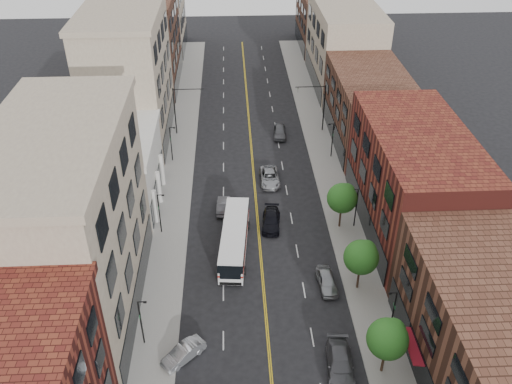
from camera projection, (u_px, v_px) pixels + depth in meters
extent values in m
cube|color=gray|center=(177.00, 180.00, 70.54)|extent=(4.00, 110.00, 0.15)
cube|color=gray|center=(330.00, 176.00, 71.37)|extent=(4.00, 110.00, 0.15)
cube|color=gray|center=(70.00, 231.00, 47.03)|extent=(10.00, 22.00, 18.00)
cube|color=silver|center=(114.00, 172.00, 64.75)|extent=(10.00, 14.00, 8.00)
cube|color=gray|center=(129.00, 78.00, 76.08)|extent=(10.00, 20.00, 18.00)
cube|color=#532F21|center=(147.00, 42.00, 93.51)|extent=(10.00, 20.00, 15.00)
cube|color=gray|center=(156.00, 0.00, 107.06)|extent=(10.00, 16.00, 20.00)
cube|color=#532F21|center=(506.00, 368.00, 39.87)|extent=(10.00, 26.00, 10.00)
cube|color=#581C17|center=(413.00, 181.00, 59.23)|extent=(10.00, 22.00, 12.00)
cube|color=#532F21|center=(369.00, 108.00, 77.22)|extent=(10.00, 20.00, 10.00)
cube|color=gray|center=(344.00, 46.00, 93.53)|extent=(10.00, 22.00, 14.00)
cube|color=#532F21|center=(325.00, 21.00, 110.97)|extent=(10.00, 18.00, 11.00)
cylinder|color=black|center=(383.00, 361.00, 44.87)|extent=(0.22, 0.22, 2.50)
sphere|color=#1D601B|center=(387.00, 339.00, 43.40)|extent=(3.40, 3.40, 3.40)
sphere|color=#1D601B|center=(393.00, 330.00, 43.47)|extent=(2.04, 2.04, 2.04)
cylinder|color=black|center=(358.00, 278.00, 53.17)|extent=(0.22, 0.22, 2.50)
sphere|color=#1D601B|center=(361.00, 257.00, 51.70)|extent=(3.40, 3.40, 3.40)
sphere|color=#1D601B|center=(366.00, 250.00, 51.77)|extent=(2.04, 2.04, 2.04)
cylinder|color=black|center=(340.00, 217.00, 61.47)|extent=(0.22, 0.22, 2.50)
sphere|color=#1D601B|center=(342.00, 198.00, 60.00)|extent=(3.40, 3.40, 3.40)
sphere|color=#1D601B|center=(346.00, 192.00, 60.07)|extent=(2.04, 2.04, 2.04)
cylinder|color=black|center=(141.00, 323.00, 46.66)|extent=(0.14, 0.14, 5.00)
cylinder|color=black|center=(142.00, 302.00, 45.28)|extent=(0.70, 0.10, 0.10)
cube|color=black|center=(145.00, 302.00, 45.32)|extent=(0.28, 0.14, 0.14)
cube|color=#19592D|center=(140.00, 315.00, 46.16)|extent=(0.04, 0.55, 0.35)
cylinder|color=black|center=(159.00, 214.00, 59.94)|extent=(0.14, 0.14, 5.00)
cylinder|color=black|center=(160.00, 195.00, 58.56)|extent=(0.70, 0.10, 0.10)
cube|color=black|center=(163.00, 195.00, 58.60)|extent=(0.28, 0.14, 0.14)
cube|color=#19592D|center=(159.00, 207.00, 59.44)|extent=(0.04, 0.55, 0.35)
cylinder|color=black|center=(171.00, 144.00, 73.22)|extent=(0.14, 0.14, 5.00)
cylinder|color=black|center=(172.00, 128.00, 71.84)|extent=(0.70, 0.10, 0.10)
cube|color=black|center=(174.00, 128.00, 71.88)|extent=(0.28, 0.14, 0.14)
cube|color=#19592D|center=(171.00, 138.00, 72.72)|extent=(0.04, 0.55, 0.35)
cylinder|color=black|center=(393.00, 313.00, 47.57)|extent=(0.14, 0.14, 5.00)
cylinder|color=black|center=(393.00, 293.00, 46.16)|extent=(0.70, 0.10, 0.10)
cube|color=black|center=(390.00, 293.00, 46.18)|extent=(0.28, 0.14, 0.14)
cube|color=#19592D|center=(394.00, 306.00, 47.07)|extent=(0.04, 0.55, 0.35)
cylinder|color=black|center=(356.00, 208.00, 60.85)|extent=(0.14, 0.14, 5.00)
cylinder|color=black|center=(355.00, 190.00, 59.44)|extent=(0.70, 0.10, 0.10)
cube|color=black|center=(353.00, 190.00, 59.46)|extent=(0.28, 0.14, 0.14)
cube|color=#19592D|center=(357.00, 201.00, 60.35)|extent=(0.04, 0.55, 0.35)
cylinder|color=black|center=(332.00, 140.00, 74.13)|extent=(0.14, 0.14, 5.00)
cylinder|color=black|center=(331.00, 124.00, 72.72)|extent=(0.70, 0.10, 0.10)
cube|color=black|center=(329.00, 124.00, 72.74)|extent=(0.28, 0.14, 0.14)
cube|color=#19592D|center=(333.00, 134.00, 73.63)|extent=(0.04, 0.55, 0.35)
cylinder|color=black|center=(175.00, 111.00, 79.25)|extent=(0.18, 0.18, 7.20)
cylinder|color=black|center=(188.00, 89.00, 77.45)|extent=(4.40, 0.12, 0.12)
imported|color=black|center=(201.00, 92.00, 77.74)|extent=(0.15, 0.18, 0.90)
cylinder|color=black|center=(324.00, 108.00, 80.15)|extent=(0.18, 0.18, 7.20)
cylinder|color=black|center=(310.00, 87.00, 78.17)|extent=(4.40, 0.12, 0.12)
imported|color=black|center=(298.00, 90.00, 78.32)|extent=(0.15, 0.18, 0.90)
cube|color=white|center=(235.00, 238.00, 58.02)|extent=(3.52, 11.67, 2.78)
cube|color=black|center=(234.00, 233.00, 57.64)|extent=(3.56, 11.72, 1.01)
cube|color=#AD160C|center=(235.00, 240.00, 58.18)|extent=(3.56, 11.72, 0.21)
cube|color=black|center=(230.00, 273.00, 53.10)|extent=(2.10, 0.25, 1.53)
cylinder|color=black|center=(220.00, 270.00, 55.50)|extent=(0.35, 0.94, 0.92)
cylinder|color=black|center=(244.00, 271.00, 55.42)|extent=(0.35, 0.94, 0.92)
cylinder|color=black|center=(226.00, 225.00, 61.87)|extent=(0.35, 0.94, 0.92)
cylinder|color=black|center=(248.00, 225.00, 61.78)|extent=(0.35, 0.94, 0.92)
imported|color=silver|center=(183.00, 353.00, 46.42)|extent=(3.99, 3.84, 1.35)
imported|color=#4A4A4F|center=(340.00, 364.00, 45.34)|extent=(2.61, 5.55, 1.56)
imported|color=gray|center=(327.00, 281.00, 53.76)|extent=(2.00, 4.44, 1.48)
imported|color=#56565C|center=(223.00, 206.00, 64.65)|extent=(1.60, 4.13, 1.34)
imported|color=black|center=(271.00, 220.00, 62.12)|extent=(2.54, 5.16, 1.44)
imported|color=#96989D|center=(270.00, 177.00, 69.84)|extent=(2.52, 5.34, 1.47)
imported|color=#545559|center=(280.00, 132.00, 80.24)|extent=(2.12, 4.61, 1.53)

